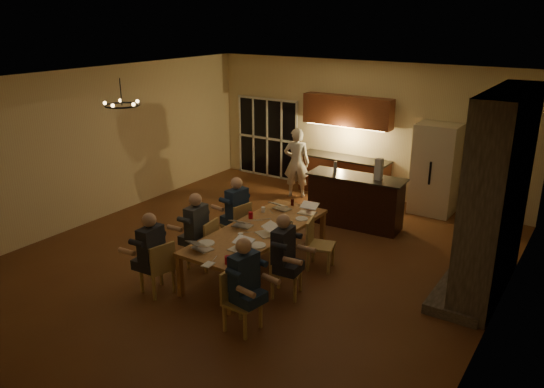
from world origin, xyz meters
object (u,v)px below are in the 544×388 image
Objects in this scene: laptop_c at (243,220)px; can_silver at (238,241)px; person_left_far at (237,213)px; bar_bottle at (335,167)px; person_left_mid at (197,232)px; laptop_a at (202,242)px; laptop_d at (265,228)px; plate_far at (302,219)px; person_right_near at (244,284)px; dining_table at (258,249)px; can_right at (291,225)px; chair_left_far at (236,224)px; plate_left at (206,243)px; chandelier at (122,105)px; laptop_f at (307,208)px; chair_left_mid at (202,243)px; chair_right_near at (242,302)px; can_cola at (292,202)px; plate_near at (257,245)px; laptop_b at (239,244)px; mug_front at (241,236)px; standing_person at (297,163)px; person_right_mid at (283,256)px; bar_island at (355,201)px; chair_right_far at (321,245)px; chair_right_mid at (287,270)px; chair_left_near at (157,267)px; redcup_near at (228,260)px; laptop_e at (282,203)px; bar_blender at (379,169)px; mug_back at (263,210)px; redcup_far at (309,205)px; person_left_near at (152,255)px; refrigerator at (435,169)px.

laptop_c reaches higher than can_silver.
person_left_far reaches higher than bar_bottle.
laptop_a is (0.62, -0.59, 0.17)m from person_left_mid.
plate_far is (0.16, 0.93, -0.10)m from laptop_d.
person_right_near reaches higher than laptop_d.
laptop_a is 1.00× the size of laptop_c.
can_right is at bearing 38.66° from dining_table.
chair_left_far reaches higher than plate_left.
chandelier reaches higher than laptop_f.
chair_left_far is (-0.03, 1.01, 0.00)m from chair_left_mid.
chair_right_near is 3.17m from can_cola.
laptop_a is 0.87m from plate_near.
laptop_b reaches higher than mug_front.
bar_bottle reaches higher than chair_left_mid.
mug_front is 0.83× the size of can_cola.
laptop_b is 1.18× the size of plate_near.
standing_person is at bearing 108.96° from mug_front.
person_right_mid reaches higher than laptop_f.
plate_left is at bearing 79.34° from standing_person.
chair_right_near is (0.34, -4.41, -0.10)m from bar_island.
laptop_a is (-1.15, 0.47, 0.17)m from person_right_near.
chandelier reaches higher than plate_left.
chair_right_far is at bearing 66.88° from plate_near.
bar_island is 3.27m from chair_right_mid.
chair_left_near is at bearing -120.55° from laptop_f.
plate_far is at bearing 14.19° from person_right_mid.
chandelier is 2.82m from laptop_c.
chandelier is 4.96× the size of redcup_near.
laptop_e is at bearing 31.50° from person_right_near.
bar_blender is at bearing 169.22° from chair_left_near.
bar_island is at bearing 82.68° from can_silver.
can_right is at bearing -160.46° from laptop_c.
mug_back is at bearing 114.73° from laptop_b.
person_right_near is at bearing -84.76° from laptop_f.
chair_right_mid is 0.25m from person_right_mid.
plate_far is at bearing 89.59° from plate_near.
chair_right_mid is (0.01, 1.15, 0.00)m from chair_right_near.
person_left_mid is at bearing 84.95° from person_right_mid.
redcup_far is (0.51, 1.42, -0.05)m from laptop_c.
laptop_e is 2.67× the size of can_silver.
laptop_c is 2.67× the size of can_right.
dining_table is 24.77× the size of redcup_far.
person_left_near is 13.80× the size of mug_back.
chair_left_far is 0.65m from mug_back.
person_right_mid is 4.31× the size of laptop_f.
chair_right_near reaches higher than can_right.
laptop_f is 1.33× the size of bar_bottle.
person_right_near is 3.23× the size of bar_blender.
chair_left_mid is 1.55m from redcup_near.
refrigerator reaches higher than laptop_e.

